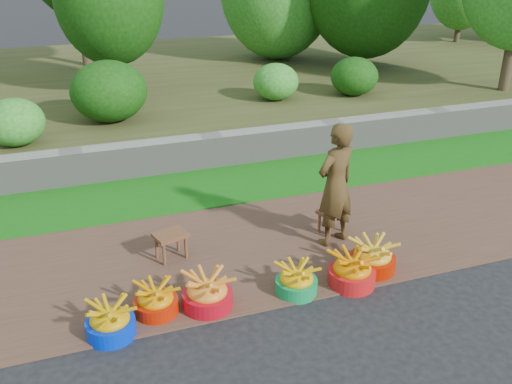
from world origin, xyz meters
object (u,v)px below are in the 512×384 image
object	(u,v)px
basin_f	(373,258)
vendor_woman	(336,185)
basin_c	(207,293)
stool_right	(332,215)
basin_e	(352,271)
basin_b	(156,301)
basin_d	(296,281)
stool_left	(171,238)
basin_a	(110,322)

from	to	relation	value
basin_f	vendor_woman	bearing A→B (deg)	99.98
basin_c	basin_f	xyz separation A→B (m)	(1.98, 0.05, 0.00)
basin_c	vendor_woman	xyz separation A→B (m)	(1.84, 0.80, 0.62)
basin_f	stool_right	bearing A→B (deg)	91.49
basin_e	basin_c	bearing A→B (deg)	175.85
basin_b	stool_right	distance (m)	2.65
basin_d	stool_left	world-z (taller)	stool_left
basin_a	basin_d	bearing A→B (deg)	1.81
basin_b	basin_c	distance (m)	0.53
basin_a	basin_b	bearing A→B (deg)	22.80
basin_f	basin_d	bearing A→B (deg)	-173.57
basin_c	stool_left	bearing A→B (deg)	97.95
basin_b	basin_d	world-z (taller)	same
basin_b	stool_left	world-z (taller)	stool_left
basin_b	vendor_woman	world-z (taller)	vendor_woman
basin_f	basin_a	bearing A→B (deg)	-176.63
basin_c	basin_e	bearing A→B (deg)	-4.15
vendor_woman	basin_a	bearing A→B (deg)	-1.76
basin_a	basin_d	size ratio (longest dim) A/B	1.05
basin_a	stool_left	world-z (taller)	basin_a
basin_c	vendor_woman	distance (m)	2.11
basin_f	vendor_woman	xyz separation A→B (m)	(-0.13, 0.75, 0.62)
basin_c	basin_e	size ratio (longest dim) A/B	1.01
basin_d	basin_f	distance (m)	1.00
basin_a	vendor_woman	distance (m)	3.06
basin_a	vendor_woman	bearing A→B (deg)	18.03
basin_f	basin_b	bearing A→B (deg)	179.40
basin_e	vendor_woman	bearing A→B (deg)	76.23
basin_b	basin_f	distance (m)	2.50
basin_a	basin_f	size ratio (longest dim) A/B	0.91
stool_left	vendor_woman	size ratio (longest dim) A/B	0.28
basin_c	stool_right	distance (m)	2.21
basin_e	basin_f	size ratio (longest dim) A/B	0.99
basin_c	basin_b	bearing A→B (deg)	171.31
basin_d	stool_left	bearing A→B (deg)	134.64
stool_left	basin_d	bearing A→B (deg)	-45.36
basin_c	stool_left	distance (m)	1.10
stool_left	vendor_woman	xyz separation A→B (m)	(2.00, -0.28, 0.51)
basin_d	stool_left	distance (m)	1.61
basin_c	vendor_woman	bearing A→B (deg)	23.56
basin_e	basin_f	bearing A→B (deg)	25.53
stool_right	basin_e	bearing A→B (deg)	-106.03
stool_left	vendor_woman	bearing A→B (deg)	-8.01
basin_a	basin_e	size ratio (longest dim) A/B	0.92
basin_c	basin_f	size ratio (longest dim) A/B	1.00
basin_c	basin_f	distance (m)	1.98
basin_d	basin_a	bearing A→B (deg)	-178.19
basin_e	basin_f	distance (m)	0.40
basin_b	basin_f	world-z (taller)	basin_f
basin_b	vendor_woman	bearing A→B (deg)	17.02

